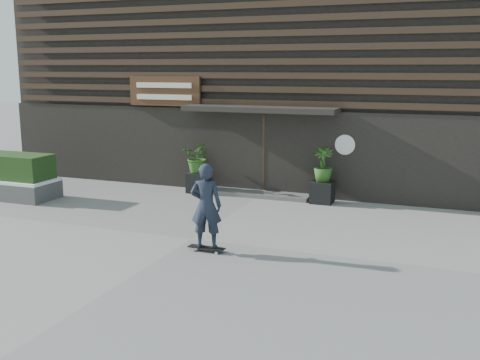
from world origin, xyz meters
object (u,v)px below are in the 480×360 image
at_px(planter_pot_left, 199,182).
at_px(planter_pot_right, 322,192).
at_px(skateboarder, 206,206).
at_px(raised_bed, 1,188).

bearing_deg(planter_pot_left, planter_pot_right, 0.00).
bearing_deg(planter_pot_left, skateboarder, -63.09).
xyz_separation_m(planter_pot_left, planter_pot_right, (3.80, 0.00, 0.00)).
bearing_deg(raised_bed, planter_pot_right, 16.16).
distance_m(planter_pot_left, planter_pot_right, 3.80).
bearing_deg(planter_pot_right, skateboarder, -103.54).
height_order(planter_pot_left, planter_pot_right, same).
distance_m(planter_pot_left, raised_bed, 5.79).
bearing_deg(skateboarder, planter_pot_left, 116.91).
height_order(planter_pot_right, raised_bed, planter_pot_right).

